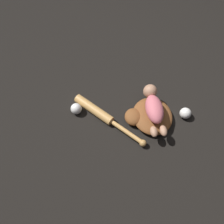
{
  "coord_description": "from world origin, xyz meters",
  "views": [
    {
      "loc": [
        -0.68,
        0.41,
        1.31
      ],
      "look_at": [
        0.04,
        0.2,
        0.07
      ],
      "focal_mm": 35.0,
      "sensor_mm": 36.0,
      "label": 1
    }
  ],
  "objects": [
    {
      "name": "ground_plane",
      "position": [
        0.0,
        0.0,
        0.0
      ],
      "size": [
        6.0,
        6.0,
        0.0
      ],
      "primitive_type": "plane",
      "color": "black"
    },
    {
      "name": "baseball_bat",
      "position": [
        0.07,
        0.28,
        0.03
      ],
      "size": [
        0.49,
        0.38,
        0.06
      ],
      "color": "tan",
      "rests_on": "ground"
    },
    {
      "name": "baseball_spare",
      "position": [
        -0.09,
        -0.28,
        0.04
      ],
      "size": [
        0.08,
        0.08,
        0.08
      ],
      "color": "white",
      "rests_on": "ground"
    },
    {
      "name": "baby_figure",
      "position": [
        -0.02,
        -0.06,
        0.12
      ],
      "size": [
        0.38,
        0.16,
        0.1
      ],
      "color": "#D16670",
      "rests_on": "baseball_glove"
    },
    {
      "name": "baseball",
      "position": [
        0.15,
        0.43,
        0.04
      ],
      "size": [
        0.08,
        0.08,
        0.08
      ],
      "color": "white",
      "rests_on": "ground"
    },
    {
      "name": "baseball_glove",
      "position": [
        -0.04,
        -0.03,
        0.04
      ],
      "size": [
        0.34,
        0.36,
        0.07
      ],
      "color": "brown",
      "rests_on": "ground"
    }
  ]
}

